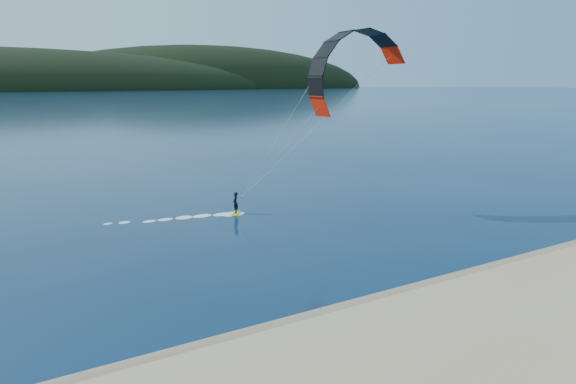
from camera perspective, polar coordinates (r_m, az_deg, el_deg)
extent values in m
cube|color=#896C4F|center=(21.66, 0.89, -16.70)|extent=(220.00, 2.50, 0.10)
ellipsoid|color=black|center=(817.50, -9.45, 12.43)|extent=(600.00, 240.00, 140.00)
cube|color=#C5D218|center=(39.57, -6.44, -2.63)|extent=(1.22, 1.49, 0.08)
imported|color=black|center=(39.32, -6.47, -1.31)|extent=(0.73, 0.79, 1.82)
cylinder|color=gray|center=(38.73, 1.35, 6.15)|extent=(0.02, 0.02, 13.70)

